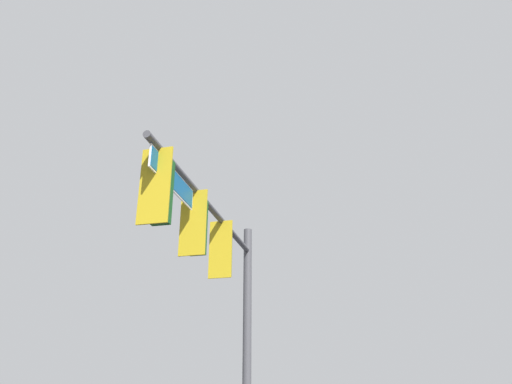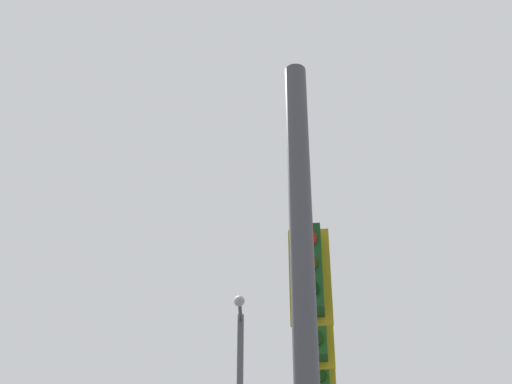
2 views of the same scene
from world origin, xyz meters
The scene contains 1 object.
signal_pole_near centered at (-4.49, -7.03, 4.65)m, with size 6.35×1.56×6.48m.
Camera 2 is at (-12.74, -5.56, 1.54)m, focal length 50.00 mm.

